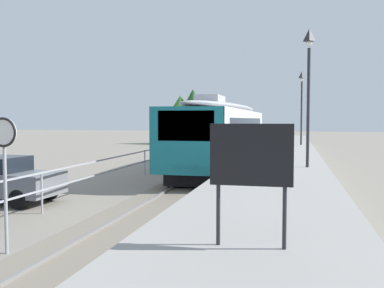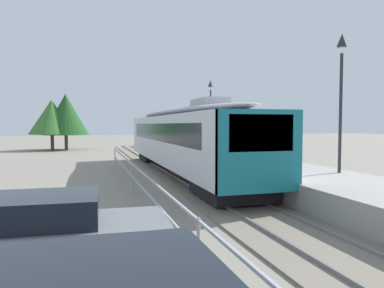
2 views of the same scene
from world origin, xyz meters
TOP-DOWN VIEW (x-y plane):
  - ground_plane at (-3.00, 22.00)m, footprint 160.00×160.00m
  - track_rails at (0.00, 22.00)m, footprint 3.20×60.00m
  - commuter_train at (0.00, 25.59)m, footprint 2.82×19.06m
  - station_platform at (3.25, 22.00)m, footprint 3.90×60.00m
  - platform_lamp_mid_platform at (4.39, 18.17)m, footprint 0.34×0.34m
  - platform_lamp_far_end at (4.39, 33.29)m, footprint 0.34×0.34m
  - platform_notice_board at (3.26, 7.05)m, footprint 1.20×0.08m
  - speed_limit_sign at (-1.87, 8.44)m, footprint 0.61×0.10m
  - carpark_fence at (-3.30, 12.00)m, footprint 0.06×36.06m
  - tree_behind_carpark at (-7.19, 48.20)m, footprint 4.93×4.93m
  - tree_behind_station_far at (-8.61, 48.06)m, footprint 4.85×4.85m

SIDE VIEW (x-z plane):
  - ground_plane at x=-3.00m, z-range 0.00..0.00m
  - track_rails at x=0.00m, z-range -0.04..0.10m
  - station_platform at x=3.25m, z-range 0.00..0.90m
  - carpark_fence at x=-3.30m, z-range 0.28..1.53m
  - speed_limit_sign at x=-1.87m, z-range 0.72..3.53m
  - commuter_train at x=0.00m, z-range 0.27..4.01m
  - platform_notice_board at x=3.26m, z-range 1.29..3.09m
  - tree_behind_station_far at x=-8.61m, z-range 0.86..6.33m
  - tree_behind_carpark at x=-7.19m, z-range 0.82..6.96m
  - platform_lamp_mid_platform at x=4.39m, z-range 1.95..7.30m
  - platform_lamp_far_end at x=4.39m, z-range 1.95..7.30m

